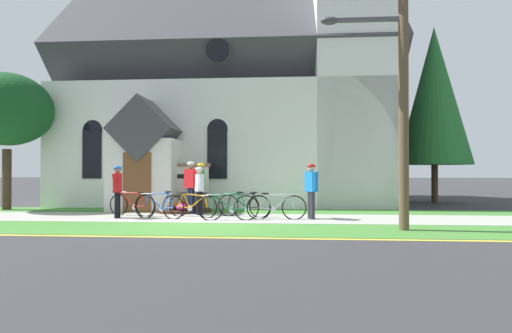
# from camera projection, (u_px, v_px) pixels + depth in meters

# --- Properties ---
(ground) EXTENTS (140.00, 140.00, 0.00)m
(ground) POSITION_uv_depth(u_px,v_px,m) (220.00, 210.00, 14.96)
(ground) COLOR #333335
(sidewalk_slab) EXTENTS (32.00, 2.47, 0.01)m
(sidewalk_slab) POSITION_uv_depth(u_px,v_px,m) (201.00, 218.00, 12.63)
(sidewalk_slab) COLOR #A8A59E
(sidewalk_slab) RESTS_ON ground
(grass_verge) EXTENTS (32.00, 2.28, 0.01)m
(grass_verge) POSITION_uv_depth(u_px,v_px,m) (181.00, 229.00, 10.26)
(grass_verge) COLOR #427F33
(grass_verge) RESTS_ON ground
(church_lawn) EXTENTS (24.00, 1.80, 0.01)m
(church_lawn) POSITION_uv_depth(u_px,v_px,m) (213.00, 211.00, 14.76)
(church_lawn) COLOR #427F33
(church_lawn) RESTS_ON ground
(curb_paint_stripe) EXTENTS (28.00, 0.16, 0.01)m
(curb_paint_stripe) POSITION_uv_depth(u_px,v_px,m) (166.00, 237.00, 8.97)
(curb_paint_stripe) COLOR yellow
(curb_paint_stripe) RESTS_ON ground
(church_building) EXTENTS (14.67, 11.27, 13.75)m
(church_building) POSITION_uv_depth(u_px,v_px,m) (243.00, 103.00, 20.03)
(church_building) COLOR white
(church_building) RESTS_ON ground
(church_sign) EXTENTS (1.82, 0.15, 1.73)m
(church_sign) POSITION_uv_depth(u_px,v_px,m) (186.00, 180.00, 15.00)
(church_sign) COLOR #7F6047
(church_sign) RESTS_ON ground
(flower_bed) EXTENTS (2.03, 2.03, 0.34)m
(flower_bed) POSITION_uv_depth(u_px,v_px,m) (183.00, 209.00, 14.52)
(flower_bed) COLOR #382319
(flower_bed) RESTS_ON ground
(bicycle_black) EXTENTS (1.73, 0.56, 0.82)m
(bicycle_black) POSITION_uv_depth(u_px,v_px,m) (244.00, 205.00, 12.89)
(bicycle_black) COLOR black
(bicycle_black) RESTS_ON ground
(bicycle_blue) EXTENTS (1.67, 0.60, 0.80)m
(bicycle_blue) POSITION_uv_depth(u_px,v_px,m) (192.00, 206.00, 12.81)
(bicycle_blue) COLOR black
(bicycle_blue) RESTS_ON ground
(bicycle_white) EXTENTS (1.79, 0.12, 0.82)m
(bicycle_white) POSITION_uv_depth(u_px,v_px,m) (276.00, 207.00, 12.20)
(bicycle_white) COLOR black
(bicycle_white) RESTS_ON ground
(bicycle_silver) EXTENTS (1.79, 0.31, 0.86)m
(bicycle_silver) POSITION_uv_depth(u_px,v_px,m) (229.00, 207.00, 12.00)
(bicycle_silver) COLOR black
(bicycle_silver) RESTS_ON ground
(bicycle_green) EXTENTS (1.69, 0.50, 0.86)m
(bicycle_green) POSITION_uv_depth(u_px,v_px,m) (159.00, 206.00, 12.42)
(bicycle_green) COLOR black
(bicycle_green) RESTS_ON ground
(bicycle_yellow) EXTENTS (1.69, 0.56, 0.80)m
(bicycle_yellow) POSITION_uv_depth(u_px,v_px,m) (132.00, 204.00, 13.18)
(bicycle_yellow) COLOR black
(bicycle_yellow) RESTS_ON ground
(cyclist_in_red_jersey) EXTENTS (0.33, 0.69, 1.72)m
(cyclist_in_red_jersey) POSITION_uv_depth(u_px,v_px,m) (201.00, 184.00, 13.77)
(cyclist_in_red_jersey) COLOR #2D2D33
(cyclist_in_red_jersey) RESTS_ON ground
(cyclist_in_blue_jersey) EXTENTS (0.30, 0.71, 1.61)m
(cyclist_in_blue_jersey) POSITION_uv_depth(u_px,v_px,m) (118.00, 188.00, 12.53)
(cyclist_in_blue_jersey) COLOR black
(cyclist_in_blue_jersey) RESTS_ON ground
(cyclist_in_yellow_jersey) EXTENTS (0.38, 0.63, 1.58)m
(cyclist_in_yellow_jersey) POSITION_uv_depth(u_px,v_px,m) (199.00, 187.00, 13.41)
(cyclist_in_yellow_jersey) COLOR black
(cyclist_in_yellow_jersey) RESTS_ON ground
(cyclist_in_green_jersey) EXTENTS (0.40, 0.71, 1.67)m
(cyclist_in_green_jersey) POSITION_uv_depth(u_px,v_px,m) (311.00, 187.00, 12.31)
(cyclist_in_green_jersey) COLOR #2D2D33
(cyclist_in_green_jersey) RESTS_ON ground
(cyclist_in_orange_jersey) EXTENTS (0.51, 0.60, 1.77)m
(cyclist_in_orange_jersey) POSITION_uv_depth(u_px,v_px,m) (191.00, 183.00, 13.76)
(cyclist_in_orange_jersey) COLOR #191E38
(cyclist_in_orange_jersey) RESTS_ON ground
(utility_pole) EXTENTS (3.12, 0.28, 7.61)m
(utility_pole) POSITION_uv_depth(u_px,v_px,m) (399.00, 59.00, 10.08)
(utility_pole) COLOR brown
(utility_pole) RESTS_ON ground
(roadside_conifer) EXTENTS (3.26, 3.26, 8.05)m
(roadside_conifer) POSITION_uv_depth(u_px,v_px,m) (434.00, 96.00, 18.70)
(roadside_conifer) COLOR #4C3823
(roadside_conifer) RESTS_ON ground
(yard_deciduous_tree) EXTENTS (3.23, 3.23, 5.12)m
(yard_deciduous_tree) POSITION_uv_depth(u_px,v_px,m) (7.00, 110.00, 15.31)
(yard_deciduous_tree) COLOR #3D2D1E
(yard_deciduous_tree) RESTS_ON ground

